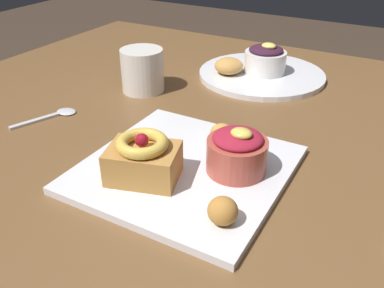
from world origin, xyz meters
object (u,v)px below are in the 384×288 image
(back_ramekin, at_px, (265,59))
(back_pastry, at_px, (229,66))
(front_plate, at_px, (186,169))
(spoon, at_px, (53,115))
(fritter_front, at_px, (223,211))
(cake_slice, at_px, (143,159))
(fritter_middle, at_px, (222,133))
(berry_ramekin, at_px, (237,152))
(back_plate, at_px, (261,74))
(coffee_mug, at_px, (142,70))

(back_ramekin, height_order, back_pastry, back_ramekin)
(front_plate, relative_size, spoon, 2.42)
(fritter_front, distance_m, spoon, 0.44)
(cake_slice, distance_m, back_pastry, 0.45)
(front_plate, relative_size, fritter_middle, 7.40)
(berry_ramekin, bearing_deg, back_plate, 105.85)
(berry_ramekin, distance_m, back_plate, 0.43)
(fritter_front, xyz_separation_m, back_plate, (-0.15, 0.53, -0.02))
(fritter_middle, relative_size, back_plate, 0.13)
(front_plate, height_order, fritter_middle, fritter_middle)
(back_pastry, distance_m, coffee_mug, 0.21)
(berry_ramekin, xyz_separation_m, spoon, (-0.39, 0.01, -0.04))
(cake_slice, xyz_separation_m, back_ramekin, (-0.00, 0.50, -0.00))
(fritter_front, bearing_deg, back_ramekin, 105.25)
(back_plate, bearing_deg, front_plate, -84.12)
(back_plate, xyz_separation_m, back_pastry, (-0.06, -0.05, 0.02))
(berry_ramekin, bearing_deg, fritter_front, -74.12)
(spoon, bearing_deg, back_ramekin, -14.23)
(back_plate, bearing_deg, fritter_front, -74.15)
(front_plate, xyz_separation_m, berry_ramekin, (0.07, 0.03, 0.04))
(front_plate, distance_m, coffee_mug, 0.34)
(fritter_middle, bearing_deg, back_plate, 100.03)
(back_ramekin, xyz_separation_m, back_pastry, (-0.07, -0.05, -0.01))
(fritter_front, distance_m, back_ramekin, 0.55)
(berry_ramekin, bearing_deg, back_ramekin, 105.08)
(back_ramekin, height_order, coffee_mug, coffee_mug)
(berry_ramekin, relative_size, back_plate, 0.30)
(back_ramekin, bearing_deg, berry_ramekin, -74.92)
(cake_slice, relative_size, berry_ramekin, 1.29)
(fritter_front, distance_m, fritter_middle, 0.20)
(cake_slice, height_order, back_ramekin, same)
(fritter_middle, bearing_deg, spoon, -171.11)
(front_plate, height_order, back_plate, same)
(fritter_front, bearing_deg, back_pastry, 114.08)
(back_plate, relative_size, spoon, 2.43)
(berry_ramekin, distance_m, fritter_middle, 0.09)
(back_plate, bearing_deg, back_pastry, -144.28)
(cake_slice, xyz_separation_m, back_pastry, (-0.07, 0.45, -0.01))
(cake_slice, xyz_separation_m, fritter_front, (0.14, -0.03, -0.01))
(cake_slice, bearing_deg, spoon, 161.10)
(fritter_middle, bearing_deg, fritter_front, -64.05)
(back_plate, distance_m, spoon, 0.48)
(fritter_front, xyz_separation_m, coffee_mug, (-0.35, 0.32, 0.02))
(berry_ramekin, height_order, coffee_mug, coffee_mug)
(berry_ramekin, relative_size, spoon, 0.74)
(fritter_middle, xyz_separation_m, back_plate, (-0.06, 0.34, -0.02))
(berry_ramekin, xyz_separation_m, coffee_mug, (-0.31, 0.21, 0.00))
(cake_slice, height_order, berry_ramekin, berry_ramekin)
(back_plate, distance_m, back_pastry, 0.08)
(front_plate, height_order, fritter_front, fritter_front)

